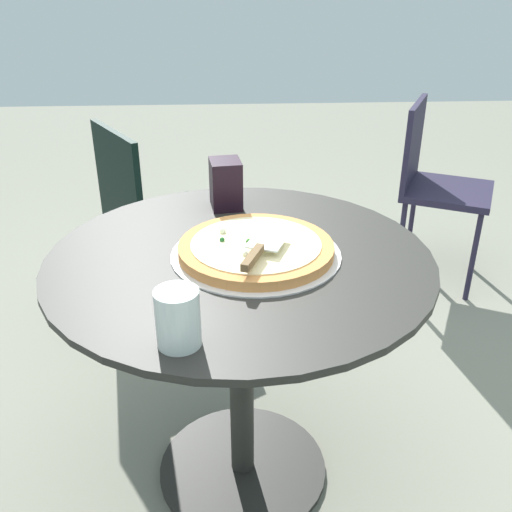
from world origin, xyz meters
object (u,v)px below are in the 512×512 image
(pizza_server, at_px, (260,249))
(drinking_cup, at_px, (178,318))
(patio_table, at_px, (241,319))
(patio_chair_near, at_px, (434,178))
(patio_chair_far, at_px, (150,210))
(pizza_on_tray, at_px, (256,249))
(napkin_dispenser, at_px, (226,184))

(pizza_server, bearing_deg, drinking_cup, -120.49)
(patio_table, bearing_deg, patio_chair_near, 52.19)
(drinking_cup, relative_size, patio_chair_far, 0.14)
(pizza_on_tray, relative_size, pizza_server, 1.95)
(pizza_server, height_order, drinking_cup, drinking_cup)
(pizza_on_tray, bearing_deg, napkin_dispenser, 102.55)
(drinking_cup, distance_m, patio_chair_far, 1.29)
(patio_chair_near, bearing_deg, patio_chair_far, -166.80)
(patio_table, xyz_separation_m, napkin_dispenser, (-0.03, 0.31, 0.26))
(napkin_dispenser, bearing_deg, patio_chair_far, -159.09)
(drinking_cup, xyz_separation_m, patio_chair_near, (1.03, 1.53, -0.29))
(patio_chair_near, bearing_deg, drinking_cup, -123.97)
(drinking_cup, distance_m, napkin_dispenser, 0.68)
(pizza_server, height_order, napkin_dispenser, napkin_dispenser)
(napkin_dispenser, distance_m, patio_chair_near, 1.30)
(napkin_dispenser, height_order, patio_chair_far, napkin_dispenser)
(pizza_server, height_order, patio_chair_far, patio_chair_far)
(drinking_cup, height_order, patio_chair_far, drinking_cup)
(patio_table, xyz_separation_m, pizza_on_tray, (0.04, -0.00, 0.20))
(pizza_on_tray, xyz_separation_m, patio_chair_far, (-0.37, 0.88, -0.25))
(patio_table, distance_m, pizza_on_tray, 0.21)
(pizza_on_tray, bearing_deg, patio_chair_far, 113.03)
(patio_table, relative_size, patio_chair_far, 1.15)
(pizza_server, bearing_deg, patio_table, 120.31)
(drinking_cup, bearing_deg, pizza_on_tray, 65.66)
(napkin_dispenser, relative_size, patio_chair_far, 0.17)
(pizza_on_tray, bearing_deg, patio_chair_near, 53.43)
(napkin_dispenser, height_order, patio_chair_near, napkin_dispenser)
(napkin_dispenser, bearing_deg, drinking_cup, -15.22)
(pizza_server, relative_size, drinking_cup, 1.88)
(pizza_on_tray, relative_size, patio_chair_far, 0.50)
(drinking_cup, bearing_deg, napkin_dispenser, 82.13)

